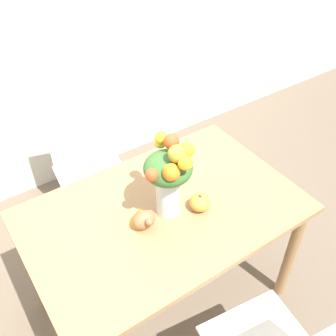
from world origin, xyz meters
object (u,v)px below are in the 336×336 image
Objects in this scene: flower_vase at (169,175)px; dining_chair_near_window at (88,164)px; pumpkin at (200,202)px; turkey_figurine at (142,217)px.

dining_chair_near_window is at bearing 94.62° from flower_vase.
flower_vase reaches higher than pumpkin.
turkey_figurine is 0.88m from dining_chair_near_window.
dining_chair_near_window is (-0.20, 0.90, -0.29)m from pumpkin.
flower_vase is 4.08× the size of pumpkin.
pumpkin is at bearing -13.90° from turkey_figurine.
flower_vase is at bearing 150.70° from pumpkin.
flower_vase is at bearing -78.72° from dining_chair_near_window.
dining_chair_near_window reaches higher than pumpkin.
turkey_figurine is at bearing -178.59° from flower_vase.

